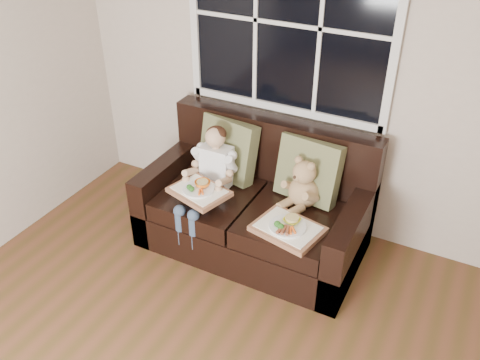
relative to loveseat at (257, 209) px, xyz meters
The scene contains 9 objects.
room_walls 2.43m from the loveseat, 77.32° to the right, with size 4.52×5.02×2.71m.
window_back 1.42m from the loveseat, 90.00° to the left, with size 1.62×0.04×1.37m.
loveseat is the anchor object (origin of this frame).
pillow_left 0.53m from the loveseat, 155.23° to the left, with size 0.52×0.32×0.50m.
pillow_right 0.54m from the loveseat, 23.51° to the left, with size 0.50×0.28×0.49m.
child 0.48m from the loveseat, 161.39° to the right, with size 0.35×0.58×0.79m.
teddy_bear 0.47m from the loveseat, ahead, with size 0.29×0.34×0.41m.
tray_left 0.52m from the loveseat, 136.11° to the right, with size 0.48×0.41×0.09m.
tray_right 0.53m from the loveseat, 38.71° to the right, with size 0.52×0.44×0.10m.
Camera 1 is at (0.92, -0.92, 2.68)m, focal length 38.00 mm.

